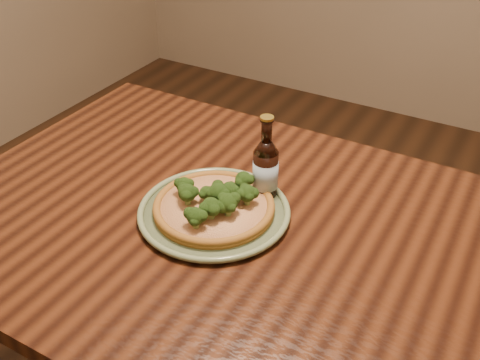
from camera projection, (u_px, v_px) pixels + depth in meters
The scene contains 4 objects.
table at pixel (294, 278), 1.19m from camera, with size 1.60×0.90×0.75m.
plate at pixel (214, 212), 1.21m from camera, with size 0.33×0.33×0.02m.
pizza at pixel (214, 205), 1.20m from camera, with size 0.26×0.26×0.07m.
beer_bottle at pixel (266, 169), 1.23m from camera, with size 0.06×0.06×0.21m.
Camera 1 is at (0.33, -0.71, 1.50)m, focal length 42.00 mm.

